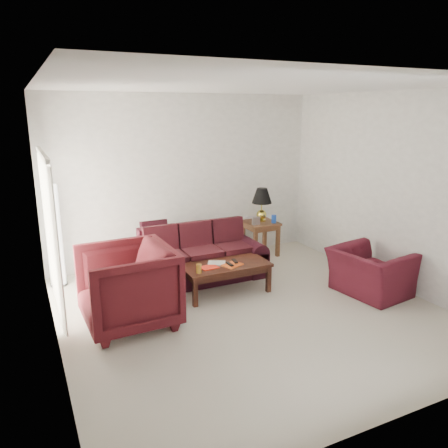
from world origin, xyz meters
name	(u,v)px	position (x,y,z in m)	size (l,w,h in m)	color
floor	(250,311)	(0.00, 0.00, 0.00)	(5.00, 5.00, 0.00)	beige
blinds	(50,234)	(-2.42, 1.30, 1.08)	(0.10, 2.00, 2.16)	silver
sofa	(200,254)	(-0.19, 1.38, 0.44)	(2.14, 0.93, 0.88)	black
throw_pillow	(155,234)	(-0.77, 1.94, 0.71)	(0.45, 0.13, 0.45)	black
end_table	(260,238)	(1.36, 2.08, 0.33)	(0.60, 0.60, 0.65)	#4D2C1A
table_lamp	(262,205)	(1.40, 2.13, 0.97)	(0.38, 0.38, 0.64)	gold
clock	(256,221)	(1.17, 1.93, 0.72)	(0.15, 0.05, 0.15)	silver
blue_canister	(274,219)	(1.54, 1.90, 0.72)	(0.09, 0.09, 0.15)	blue
picture_frame	(249,217)	(1.18, 2.20, 0.74)	(0.14, 0.02, 0.18)	silver
floor_lamp	(54,236)	(-2.32, 2.13, 0.82)	(0.27, 0.27, 1.64)	white
armchair_left	(127,287)	(-1.61, 0.34, 0.53)	(1.12, 1.16, 1.05)	#430F14
armchair_right	(370,272)	(1.91, -0.25, 0.34)	(1.06, 0.93, 0.69)	#440F1A
coffee_table	(225,278)	(-0.04, 0.73, 0.23)	(1.32, 0.66, 0.46)	black
magazine_red	(209,267)	(-0.33, 0.67, 0.47)	(0.25, 0.19, 0.01)	red
magazine_white	(217,263)	(-0.15, 0.80, 0.47)	(0.26, 0.19, 0.01)	beige
magazine_orange	(232,265)	(0.03, 0.62, 0.47)	(0.28, 0.21, 0.02)	#CF5018
remote_a	(230,264)	(-0.02, 0.62, 0.49)	(0.05, 0.17, 0.02)	black
remote_b	(235,261)	(0.11, 0.71, 0.49)	(0.05, 0.18, 0.02)	black
yellow_glass	(199,268)	(-0.54, 0.55, 0.53)	(0.08, 0.08, 0.13)	gold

